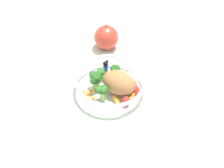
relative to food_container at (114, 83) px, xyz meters
The scene contains 4 objects.
ground_plane 0.04m from the food_container, 157.98° to the left, with size 2.40×2.40×0.00m, color silver.
food_container is the anchor object (origin of this frame).
loose_apple 0.20m from the food_container, 68.48° to the left, with size 0.08×0.08×0.10m.
folded_napkin 0.21m from the food_container, 111.07° to the right, with size 0.12×0.14×0.01m, color white.
Camera 1 is at (-0.24, -0.47, 0.60)m, focal length 42.96 mm.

